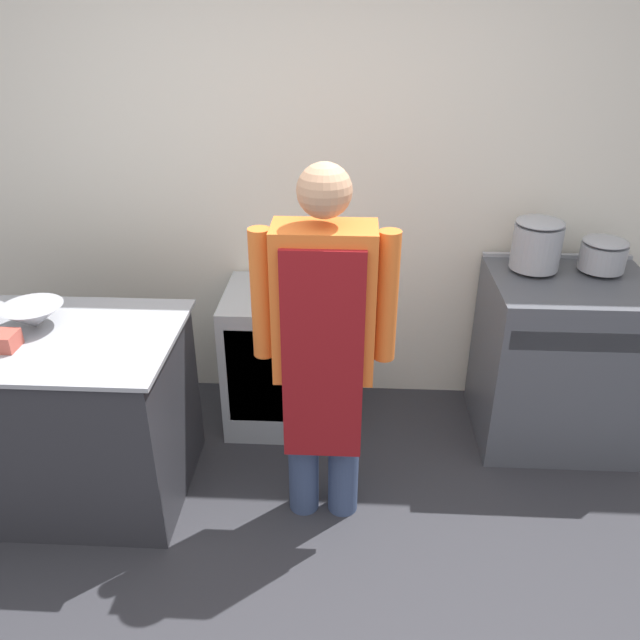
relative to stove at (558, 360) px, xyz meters
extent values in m
cube|color=silver|center=(-1.36, 0.41, 0.89)|extent=(8.00, 0.05, 2.70)
cube|color=#2D2D33|center=(-2.49, -0.58, -0.04)|extent=(1.19, 0.76, 0.84)
cube|color=#9EA0A8|center=(-2.49, -0.58, 0.39)|extent=(1.24, 0.79, 0.02)
cube|color=#4C4F56|center=(0.00, 0.00, 0.00)|extent=(0.80, 0.66, 0.92)
cube|color=#9EA0A8|center=(0.00, -0.31, 0.29)|extent=(0.73, 0.03, 0.10)
cube|color=#9EA0A8|center=(0.00, 0.32, 0.47)|extent=(0.80, 0.03, 0.02)
cube|color=#A8ADB2|center=(-1.50, 0.08, -0.07)|extent=(0.58, 0.57, 0.78)
cube|color=silver|center=(-1.50, -0.20, -0.03)|extent=(0.49, 0.02, 0.55)
cylinder|color=#38476B|center=(-1.31, -0.65, -0.08)|extent=(0.14, 0.14, 0.76)
cylinder|color=#38476B|center=(-1.13, -0.65, -0.08)|extent=(0.14, 0.14, 0.76)
cube|color=orange|center=(-1.22, -0.65, 0.62)|extent=(0.41, 0.22, 0.65)
cube|color=maroon|center=(-1.22, -0.78, 0.43)|extent=(0.33, 0.02, 0.94)
cylinder|color=orange|center=(-1.47, -0.65, 0.65)|extent=(0.09, 0.09, 0.55)
cylinder|color=orange|center=(-0.97, -0.65, 0.65)|extent=(0.09, 0.09, 0.55)
sphere|color=tan|center=(-1.22, -0.65, 1.08)|extent=(0.21, 0.21, 0.21)
cone|color=#9EA0A8|center=(-2.52, -0.50, 0.45)|extent=(0.27, 0.27, 0.11)
cube|color=#B24C3F|center=(-2.56, -0.70, 0.44)|extent=(0.11, 0.11, 0.07)
cylinder|color=#9EA0A8|center=(-0.18, 0.12, 0.59)|extent=(0.25, 0.25, 0.23)
ellipsoid|color=#9EA0A8|center=(-0.18, 0.12, 0.72)|extent=(0.24, 0.24, 0.04)
cylinder|color=#9EA0A8|center=(0.16, 0.12, 0.55)|extent=(0.23, 0.23, 0.13)
ellipsoid|color=#9EA0A8|center=(0.16, 0.12, 0.63)|extent=(0.22, 0.22, 0.04)
camera|label=1|loc=(-1.12, -2.91, 1.71)|focal=35.00mm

